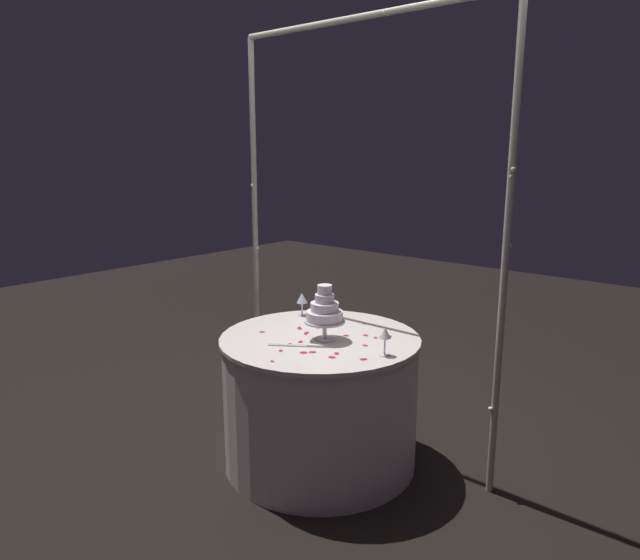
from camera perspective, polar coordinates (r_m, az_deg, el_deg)
ground_plane at (r=3.52m, az=0.00°, el=-17.24°), size 12.00×12.00×0.00m
decorative_arch at (r=3.33m, az=3.99°, el=9.04°), size 1.81×0.06×2.46m
main_table at (r=3.35m, az=0.00°, el=-11.66°), size 1.10×1.10×0.75m
tiered_cake at (r=3.11m, az=0.46°, el=-3.09°), size 0.22×0.22×0.30m
wine_glass_0 at (r=3.49m, az=0.52°, el=-2.19°), size 0.06×0.06×0.15m
wine_glass_1 at (r=2.91m, az=6.39°, el=-5.33°), size 0.06×0.06×0.15m
wine_glass_2 at (r=3.59m, az=-1.78°, el=-1.86°), size 0.07×0.07×0.14m
wine_glass_3 at (r=3.60m, az=0.15°, el=-1.65°), size 0.07×0.07×0.15m
cake_knife at (r=3.06m, az=-2.02°, el=-6.43°), size 0.26×0.18×0.01m
rose_petal_0 at (r=3.23m, az=2.58°, el=-5.44°), size 0.04×0.03×0.00m
rose_petal_1 at (r=3.30m, az=-5.69°, el=-5.07°), size 0.04×0.04×0.00m
rose_petal_2 at (r=3.24m, az=4.47°, el=-5.41°), size 0.04×0.03×0.00m
rose_petal_3 at (r=3.35m, az=-2.01°, el=-4.78°), size 0.04×0.04×0.00m
rose_petal_4 at (r=3.37m, az=-2.05°, el=-4.64°), size 0.02×0.03×0.00m
rose_petal_5 at (r=3.12m, az=-1.93°, el=-6.06°), size 0.04×0.04×0.00m
rose_petal_6 at (r=2.97m, az=-0.75°, el=-7.07°), size 0.05×0.05×0.00m
rose_petal_7 at (r=2.99m, az=-3.83°, el=-6.93°), size 0.03×0.03×0.00m
rose_petal_8 at (r=3.24m, az=6.78°, el=-5.48°), size 0.04×0.04×0.00m
rose_petal_9 at (r=2.90m, az=1.18°, el=-7.57°), size 0.05×0.04×0.00m
rose_petal_10 at (r=2.96m, az=-1.63°, el=-7.12°), size 0.05×0.05×0.00m
rose_petal_11 at (r=3.09m, az=-2.99°, el=-6.28°), size 0.03×0.03×0.00m
rose_petal_12 at (r=2.85m, az=-4.71°, el=-7.94°), size 0.03×0.02×0.00m
rose_petal_13 at (r=2.95m, az=1.63°, el=-7.20°), size 0.04×0.04×0.00m
rose_petal_14 at (r=2.88m, az=4.28°, el=-7.74°), size 0.04×0.05×0.00m
rose_petal_15 at (r=3.07m, az=4.44°, el=-6.40°), size 0.04×0.03×0.00m
rose_petal_16 at (r=3.36m, az=-0.19°, el=-4.70°), size 0.03×0.03×0.00m
rose_petal_17 at (r=3.68m, az=1.32°, el=-3.19°), size 0.02×0.04×0.00m
rose_petal_18 at (r=3.20m, az=5.45°, el=-5.64°), size 0.03×0.03×0.00m
rose_petal_19 at (r=3.25m, az=-1.42°, el=-5.30°), size 0.03×0.03×0.00m
rose_petal_20 at (r=3.27m, az=-1.37°, el=-5.20°), size 0.04×0.05×0.00m
rose_petal_21 at (r=3.60m, az=1.27°, el=-3.55°), size 0.04×0.05×0.00m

